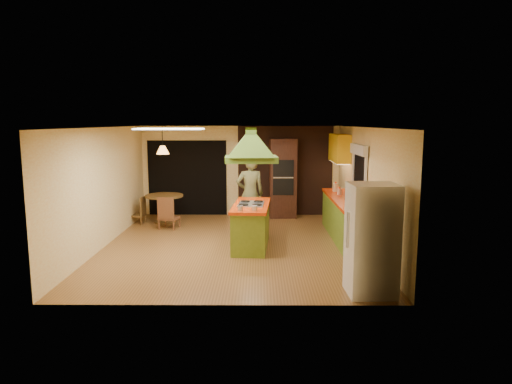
{
  "coord_description": "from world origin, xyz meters",
  "views": [
    {
      "loc": [
        0.52,
        -9.48,
        2.61
      ],
      "look_at": [
        0.45,
        -0.0,
        1.15
      ],
      "focal_mm": 32.0,
      "sensor_mm": 36.0,
      "label": 1
    }
  ],
  "objects_px": {
    "canister_large": "(336,187)",
    "refrigerator": "(372,240)",
    "wall_oven": "(283,178)",
    "dining_table": "(164,203)",
    "man": "(250,194)",
    "kitchen_island": "(251,225)"
  },
  "relations": [
    {
      "from": "wall_oven",
      "to": "dining_table",
      "type": "relative_size",
      "value": 2.21
    },
    {
      "from": "refrigerator",
      "to": "canister_large",
      "type": "relative_size",
      "value": 8.62
    },
    {
      "from": "canister_large",
      "to": "refrigerator",
      "type": "bearing_deg",
      "value": -92.31
    },
    {
      "from": "man",
      "to": "dining_table",
      "type": "bearing_deg",
      "value": -38.77
    },
    {
      "from": "man",
      "to": "wall_oven",
      "type": "distance_m",
      "value": 2.0
    },
    {
      "from": "canister_large",
      "to": "man",
      "type": "bearing_deg",
      "value": -167.99
    },
    {
      "from": "wall_oven",
      "to": "canister_large",
      "type": "relative_size",
      "value": 10.94
    },
    {
      "from": "wall_oven",
      "to": "dining_table",
      "type": "xyz_separation_m",
      "value": [
        -3.12,
        -0.77,
        -0.57
      ]
    },
    {
      "from": "dining_table",
      "to": "canister_large",
      "type": "bearing_deg",
      "value": -7.61
    },
    {
      "from": "man",
      "to": "dining_table",
      "type": "distance_m",
      "value": 2.51
    },
    {
      "from": "dining_table",
      "to": "canister_large",
      "type": "xyz_separation_m",
      "value": [
        4.35,
        -0.58,
        0.5
      ]
    },
    {
      "from": "kitchen_island",
      "to": "refrigerator",
      "type": "bearing_deg",
      "value": -51.27
    },
    {
      "from": "man",
      "to": "dining_table",
      "type": "relative_size",
      "value": 1.89
    },
    {
      "from": "refrigerator",
      "to": "wall_oven",
      "type": "distance_m",
      "value": 5.83
    },
    {
      "from": "wall_oven",
      "to": "refrigerator",
      "type": "bearing_deg",
      "value": -82.38
    },
    {
      "from": "refrigerator",
      "to": "dining_table",
      "type": "height_order",
      "value": "refrigerator"
    },
    {
      "from": "man",
      "to": "wall_oven",
      "type": "xyz_separation_m",
      "value": [
        0.87,
        1.79,
        0.16
      ]
    },
    {
      "from": "man",
      "to": "wall_oven",
      "type": "relative_size",
      "value": 0.85
    },
    {
      "from": "wall_oven",
      "to": "canister_large",
      "type": "bearing_deg",
      "value": -50.39
    },
    {
      "from": "wall_oven",
      "to": "dining_table",
      "type": "height_order",
      "value": "wall_oven"
    },
    {
      "from": "kitchen_island",
      "to": "dining_table",
      "type": "relative_size",
      "value": 1.9
    },
    {
      "from": "dining_table",
      "to": "wall_oven",
      "type": "bearing_deg",
      "value": 13.8
    }
  ]
}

